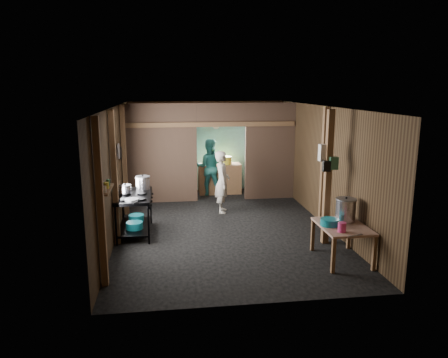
{
  "coord_description": "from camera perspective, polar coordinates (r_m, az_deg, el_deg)",
  "views": [
    {
      "loc": [
        -1.17,
        -8.87,
        3.0
      ],
      "look_at": [
        0.0,
        -0.2,
        1.1
      ],
      "focal_mm": 34.03,
      "sensor_mm": 36.0,
      "label": 1
    }
  ],
  "objects": [
    {
      "name": "blue_tub_back",
      "position": [
        9.42,
        -11.7,
        -5.11
      ],
      "size": [
        0.33,
        0.33,
        0.13
      ],
      "primitive_type": "cylinder",
      "color": "#137C89",
      "rests_on": "gas_range"
    },
    {
      "name": "back_counter",
      "position": [
        12.19,
        -0.58,
        0.05
      ],
      "size": [
        1.2,
        0.5,
        0.85
      ],
      "primitive_type": "cube",
      "color": "brown",
      "rests_on": "floor"
    },
    {
      "name": "frying_pan",
      "position": [
        8.41,
        -12.28,
        -2.76
      ],
      "size": [
        0.43,
        0.56,
        0.07
      ],
      "primitive_type": null,
      "rotation": [
        0.0,
        0.0,
        -0.35
      ],
      "color": "slate",
      "rests_on": "gas_range"
    },
    {
      "name": "ceiling",
      "position": [
        8.96,
        -0.17,
        9.69
      ],
      "size": [
        4.5,
        7.0,
        0.0
      ],
      "primitive_type": "cube",
      "color": "#403E3C",
      "rests_on": "ground"
    },
    {
      "name": "cross_beam",
      "position": [
        11.13,
        -1.63,
        7.35
      ],
      "size": [
        4.4,
        0.12,
        0.12
      ],
      "primitive_type": "cube",
      "color": "brown",
      "rests_on": "wall_left"
    },
    {
      "name": "jar_white",
      "position": [
        6.77,
        -15.8,
        -1.32
      ],
      "size": [
        0.07,
        0.07,
        0.1
      ],
      "primitive_type": "cylinder",
      "color": "beige",
      "rests_on": "wall_shelf"
    },
    {
      "name": "wall_shelf",
      "position": [
        7.03,
        -15.49,
        -1.37
      ],
      "size": [
        0.14,
        0.8,
        0.03
      ],
      "primitive_type": "cube",
      "color": "brown",
      "rests_on": "wall_left"
    },
    {
      "name": "post_left_b",
      "position": [
        8.31,
        -14.49,
        0.05
      ],
      "size": [
        0.1,
        0.12,
        2.6
      ],
      "primitive_type": "cube",
      "color": "brown",
      "rests_on": "floor"
    },
    {
      "name": "bag_black",
      "position": [
        8.18,
        13.59,
        1.7
      ],
      "size": [
        0.14,
        0.1,
        0.2
      ],
      "primitive_type": "cube",
      "color": "black",
      "rests_on": "post_free"
    },
    {
      "name": "partition_right",
      "position": [
        11.53,
        6.18,
        3.7
      ],
      "size": [
        1.35,
        0.1,
        2.6
      ],
      "primitive_type": "cube",
      "color": "brown",
      "rests_on": "floor"
    },
    {
      "name": "pan_lid_big",
      "position": [
        9.43,
        -13.96,
        3.65
      ],
      "size": [
        0.03,
        0.34,
        0.34
      ],
      "primitive_type": "cylinder",
      "rotation": [
        0.0,
        1.57,
        0.0
      ],
      "color": "slate",
      "rests_on": "wall_left"
    },
    {
      "name": "post_right",
      "position": [
        9.45,
        13.22,
        1.56
      ],
      "size": [
        0.1,
        0.12,
        2.6
      ],
      "primitive_type": "cube",
      "color": "brown",
      "rests_on": "floor"
    },
    {
      "name": "stock_pot",
      "position": [
        7.92,
        16.02,
        -4.07
      ],
      "size": [
        0.39,
        0.39,
        0.44
      ],
      "primitive_type": null,
      "rotation": [
        0.0,
        0.0,
        -0.06
      ],
      "color": "silver",
      "rests_on": "prep_table"
    },
    {
      "name": "post_left_c",
      "position": [
        10.26,
        -13.23,
        2.39
      ],
      "size": [
        0.1,
        0.12,
        2.6
      ],
      "primitive_type": "cube",
      "color": "brown",
      "rests_on": "floor"
    },
    {
      "name": "post_free",
      "position": [
        8.33,
        13.76,
        0.11
      ],
      "size": [
        0.12,
        0.12,
        2.6
      ],
      "primitive_type": "cube",
      "color": "brown",
      "rests_on": "floor"
    },
    {
      "name": "prep_table",
      "position": [
        7.83,
        15.54,
        -8.24
      ],
      "size": [
        0.79,
        1.08,
        0.64
      ],
      "primitive_type": null,
      "color": "tan",
      "rests_on": "floor"
    },
    {
      "name": "jar_yellow",
      "position": [
        7.01,
        -15.52,
        -0.85
      ],
      "size": [
        0.08,
        0.08,
        0.1
      ],
      "primitive_type": "cylinder",
      "color": "gold",
      "rests_on": "wall_shelf"
    },
    {
      "name": "wall_left",
      "position": [
        9.1,
        -14.36,
        1.09
      ],
      "size": [
        0.0,
        7.0,
        2.6
      ],
      "primitive_type": "cube",
      "color": "#44311C",
      "rests_on": "ground"
    },
    {
      "name": "worker_back",
      "position": [
        11.97,
        -2.03,
        1.62
      ],
      "size": [
        0.83,
        0.67,
        1.59
      ],
      "primitive_type": "imported",
      "rotation": [
        0.0,
        0.0,
        3.05
      ],
      "color": "#2A7B75",
      "rests_on": "floor"
    },
    {
      "name": "stove_pot_large",
      "position": [
        9.25,
        -10.84,
        -0.58
      ],
      "size": [
        0.38,
        0.38,
        0.32
      ],
      "primitive_type": null,
      "rotation": [
        0.0,
        0.0,
        -0.24
      ],
      "color": "silver",
      "rests_on": "gas_range"
    },
    {
      "name": "wall_clock",
      "position": [
        12.4,
        -1.09,
        7.16
      ],
      "size": [
        0.2,
        0.03,
        0.2
      ],
      "primitive_type": "cylinder",
      "rotation": [
        1.57,
        0.0,
        0.0
      ],
      "color": "beige",
      "rests_on": "wall_back"
    },
    {
      "name": "jar_green",
      "position": [
        7.23,
        -15.29,
        -0.46
      ],
      "size": [
        0.06,
        0.06,
        0.1
      ],
      "primitive_type": "cylinder",
      "color": "#366F4E",
      "rests_on": "wall_shelf"
    },
    {
      "name": "cook",
      "position": [
        10.26,
        -0.24,
        -0.38
      ],
      "size": [
        0.41,
        0.58,
        1.51
      ],
      "primitive_type": "imported",
      "rotation": [
        0.0,
        0.0,
        1.47
      ],
      "color": "beige",
      "rests_on": "floor"
    },
    {
      "name": "turquoise_panel",
      "position": [
        12.49,
        -2.24,
        4.19
      ],
      "size": [
        4.4,
        0.06,
        2.5
      ],
      "primitive_type": "cube",
      "color": "#7CC7C5",
      "rests_on": "wall_back"
    },
    {
      "name": "pink_bucket",
      "position": [
        7.36,
        15.56,
        -6.25
      ],
      "size": [
        0.16,
        0.16,
        0.16
      ],
      "primitive_type": "cylinder",
      "rotation": [
        0.0,
        0.0,
        -0.17
      ],
      "color": "#D33376",
      "rests_on": "prep_table"
    },
    {
      "name": "stove_pot_med",
      "position": [
        8.97,
        -13.1,
        -1.43
      ],
      "size": [
        0.25,
        0.25,
        0.21
      ],
      "primitive_type": null,
      "rotation": [
        0.0,
        0.0,
        0.03
      ],
      "color": "silver",
      "rests_on": "gas_range"
    },
    {
      "name": "floor",
      "position": [
        9.44,
        -0.16,
        -6.28
      ],
      "size": [
        4.5,
        7.0,
        0.0
      ],
      "primitive_type": "cube",
      "color": "black",
      "rests_on": "ground"
    },
    {
      "name": "knife",
      "position": [
        7.25,
        17.2,
        -7.26
      ],
      "size": [
        0.3,
        0.11,
        0.01
      ],
      "primitive_type": "cube",
      "rotation": [
        0.0,
        0.0,
        0.26
      ],
      "color": "silver",
      "rests_on": "prep_table"
    },
    {
      "name": "gas_range",
      "position": [
        9.01,
        -11.91,
        -4.66
      ],
      "size": [
        0.73,
        1.43,
        0.84
      ],
      "primitive_type": null,
      "color": "black",
      "rests_on": "floor"
    },
    {
      "name": "wall_back",
      "position": [
        12.54,
        -2.27,
        4.45
      ],
      "size": [
        4.5,
        0.0,
        2.6
      ],
      "primitive_type": "cube",
      "color": "#44311C",
      "rests_on": "ground"
    },
    {
      "name": "post_left_a",
      "position": [
        6.58,
        -16.27,
        -3.24
      ],
      "size": [
        0.1,
        0.12,
        2.6
      ],
      "primitive_type": "cube",
      "color": "brown",
      "rests_on": "floor"
    },
    {
      "name": "wall_front",
      "position": [
        5.76,
        4.42,
        -4.97
      ],
      "size": [
        4.5,
        0.0,
        2.6
      ],
      "primitive_type": "cube",
      "color": "#44311C",
      "rests_on": "ground"
    },
    {
      "name": "wash_basin",
      "position": [
        7.64,
        13.99,
        -5.64
      ],
      "size": [
        0.38,
        0.38,
        0.12
      ],
      "primitive_type": "cylinder",
      "rotation": [
        0.0,
        0.0,
        -0.21
      ],
      "color": "#137C89",
      "rests_on": "prep_table"
    },
    {
      "name": "partition_header",
      "position": [
        11.19,
        -0.38,
        8.66
      ],
      "size": [
        1.3,
        0.1,
        0.6
      ],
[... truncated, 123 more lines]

